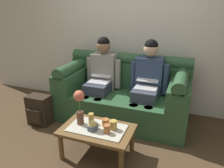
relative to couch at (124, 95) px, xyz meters
The scene contains 13 objects.
ground_plane 1.23m from the couch, 90.00° to the right, with size 14.00×14.00×0.00m, color #4C3823.
back_wall_patterned 1.20m from the couch, 90.00° to the left, with size 6.00×0.12×2.90m, color silver.
couch is the anchor object (origin of this frame).
person_left 0.46m from the couch, behind, with size 0.56×0.67×1.22m.
person_right 0.46m from the couch, ahead, with size 0.56×0.67×1.22m.
coffee_table 0.99m from the couch, 90.00° to the right, with size 0.81×0.51×0.37m.
flower_vase 1.03m from the couch, 102.42° to the right, with size 0.12×0.12×0.41m.
snack_bowl 1.04m from the couch, 91.69° to the right, with size 0.13×0.13×0.11m.
cup_near_left 0.92m from the couch, 85.37° to the right, with size 0.08×0.08×0.08m, color #B26633.
cup_near_right 0.97m from the couch, 79.22° to the right, with size 0.08×0.08×0.10m, color gold.
cup_far_center 1.05m from the couch, 82.19° to the right, with size 0.07×0.07×0.10m, color #B26633.
cup_far_left 0.92m from the couch, 96.67° to the right, with size 0.06×0.06×0.12m, color gold.
backpack_left 1.27m from the couch, 150.18° to the right, with size 0.33×0.25×0.44m.
Camera 1 is at (0.90, -1.75, 1.67)m, focal length 34.89 mm.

